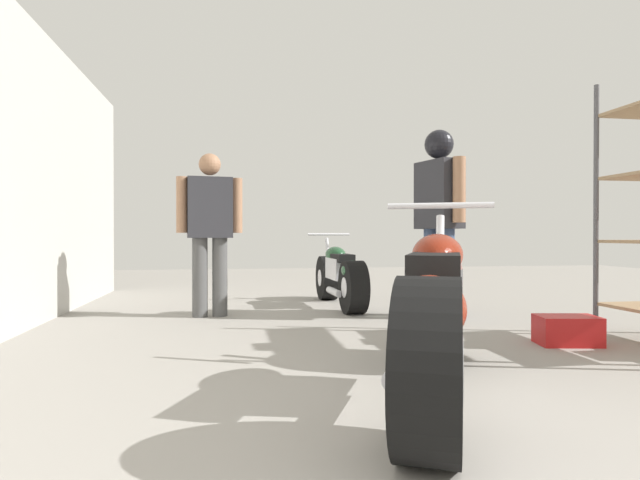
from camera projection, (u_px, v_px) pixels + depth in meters
ground_plane at (352, 341)px, 3.96m from camera, size 17.76×17.76×0.00m
motorcycle_maroon_cruiser at (435, 315)px, 2.52m from camera, size 1.09×2.04×1.00m
motorcycle_black_naked at (340, 276)px, 5.90m from camera, size 0.52×1.77×0.83m
mechanic_in_blue at (210, 224)px, 5.15m from camera, size 0.65×0.28×1.60m
mechanic_with_helmet at (439, 205)px, 5.11m from camera, size 0.37×0.72×1.82m
red_toolbox at (567, 330)px, 3.82m from camera, size 0.47×0.34×0.21m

